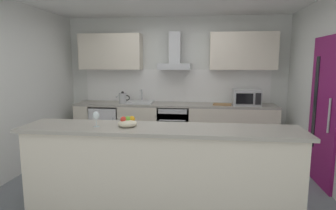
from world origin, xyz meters
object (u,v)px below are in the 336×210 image
(kettle, at_px, (123,98))
(wine_glass, at_px, (96,116))
(sink, at_px, (141,102))
(oven, at_px, (174,126))
(refrigerator, at_px, (107,126))
(microwave, at_px, (246,97))
(chopping_board, at_px, (222,104))
(fruit_bowl, at_px, (128,123))
(range_hood, at_px, (175,58))

(kettle, xyz_separation_m, wine_glass, (0.36, -2.33, 0.09))
(sink, bearing_deg, oven, -0.94)
(refrigerator, distance_m, sink, 0.86)
(microwave, relative_size, chopping_board, 1.47)
(refrigerator, distance_m, fruit_bowl, 2.60)
(range_hood, bearing_deg, microwave, -6.61)
(fruit_bowl, bearing_deg, wine_glass, -171.38)
(refrigerator, height_order, fruit_bowl, fruit_bowl)
(range_hood, xyz_separation_m, wine_glass, (-0.66, -2.49, -0.69))
(sink, relative_size, chopping_board, 1.47)
(sink, bearing_deg, range_hood, 10.07)
(sink, height_order, chopping_board, sink)
(kettle, distance_m, fruit_bowl, 2.39)
(oven, height_order, fruit_bowl, fruit_bowl)
(chopping_board, bearing_deg, kettle, -179.70)
(microwave, relative_size, wine_glass, 2.81)
(oven, relative_size, microwave, 1.60)
(refrigerator, bearing_deg, wine_glass, -73.50)
(wine_glass, xyz_separation_m, chopping_board, (1.58, 2.34, -0.18))
(oven, bearing_deg, microwave, -1.18)
(refrigerator, relative_size, fruit_bowl, 3.86)
(oven, bearing_deg, chopping_board, -1.48)
(sink, relative_size, range_hood, 0.69)
(sink, distance_m, fruit_bowl, 2.35)
(refrigerator, height_order, microwave, microwave)
(sink, distance_m, range_hood, 1.09)
(refrigerator, xyz_separation_m, microwave, (2.72, -0.03, 0.62))
(microwave, distance_m, chopping_board, 0.46)
(chopping_board, bearing_deg, fruit_bowl, -118.24)
(oven, relative_size, chopping_board, 2.35)
(kettle, xyz_separation_m, chopping_board, (1.94, 0.01, -0.09))
(kettle, height_order, range_hood, range_hood)
(refrigerator, height_order, chopping_board, chopping_board)
(kettle, height_order, chopping_board, kettle)
(range_hood, bearing_deg, kettle, -170.88)
(refrigerator, xyz_separation_m, sink, (0.69, 0.01, 0.50))
(kettle, bearing_deg, refrigerator, 174.85)
(sink, xyz_separation_m, fruit_bowl, (0.36, -2.32, 0.09))
(range_hood, bearing_deg, fruit_bowl, -97.25)
(sink, bearing_deg, wine_glass, -89.83)
(refrigerator, height_order, wine_glass, wine_glass)
(wine_glass, relative_size, chopping_board, 0.52)
(wine_glass, relative_size, fruit_bowl, 0.81)
(kettle, bearing_deg, oven, 1.90)
(microwave, xyz_separation_m, kettle, (-2.37, -0.01, -0.04))
(fruit_bowl, xyz_separation_m, chopping_board, (1.23, 2.29, -0.10))
(microwave, distance_m, wine_glass, 3.09)
(oven, relative_size, kettle, 2.77)
(oven, height_order, range_hood, range_hood)
(wine_glass, bearing_deg, range_hood, 75.17)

